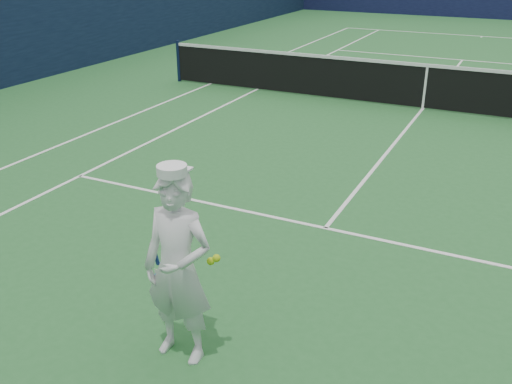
{
  "coord_description": "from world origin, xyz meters",
  "views": [
    {
      "loc": [
        2.07,
        -12.71,
        3.41
      ],
      "look_at": [
        -0.33,
        -7.78,
        1.0
      ],
      "focal_mm": 40.0,
      "sensor_mm": 36.0,
      "label": 1
    }
  ],
  "objects": [
    {
      "name": "ground",
      "position": [
        0.0,
        0.0,
        0.0
      ],
      "size": [
        80.0,
        80.0,
        0.0
      ],
      "primitive_type": "plane",
      "color": "#25622C",
      "rests_on": "ground"
    },
    {
      "name": "tennis_player",
      "position": [
        -0.33,
        -9.28,
        0.89
      ],
      "size": [
        0.77,
        0.46,
        1.82
      ],
      "rotation": [
        0.0,
        0.0,
        0.02
      ],
      "color": "white",
      "rests_on": "ground"
    },
    {
      "name": "windscreen_fence",
      "position": [
        0.0,
        0.0,
        2.0
      ],
      "size": [
        20.12,
        36.12,
        4.0
      ],
      "color": "#0E1236",
      "rests_on": "ground"
    },
    {
      "name": "court_markings",
      "position": [
        0.0,
        0.0,
        0.0
      ],
      "size": [
        11.03,
        23.83,
        0.01
      ],
      "color": "white",
      "rests_on": "ground"
    },
    {
      "name": "tennis_net",
      "position": [
        0.0,
        0.0,
        0.55
      ],
      "size": [
        12.88,
        0.09,
        1.07
      ],
      "color": "#141E4C",
      "rests_on": "ground"
    }
  ]
}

